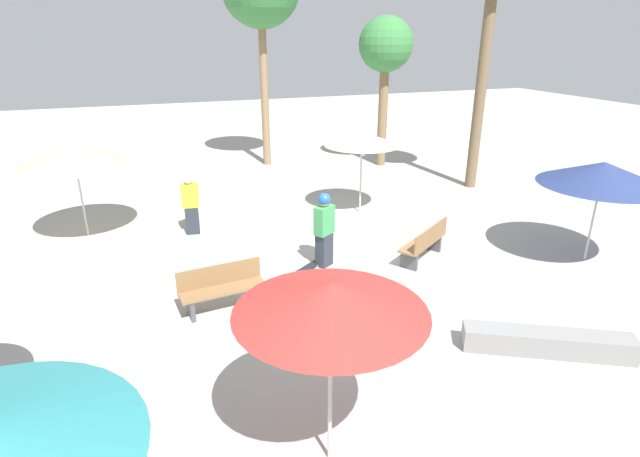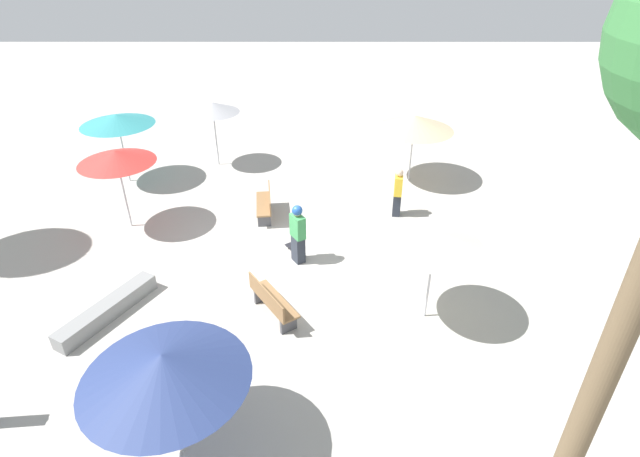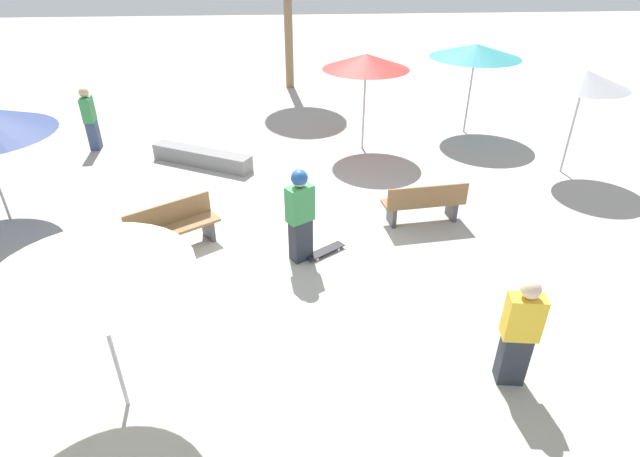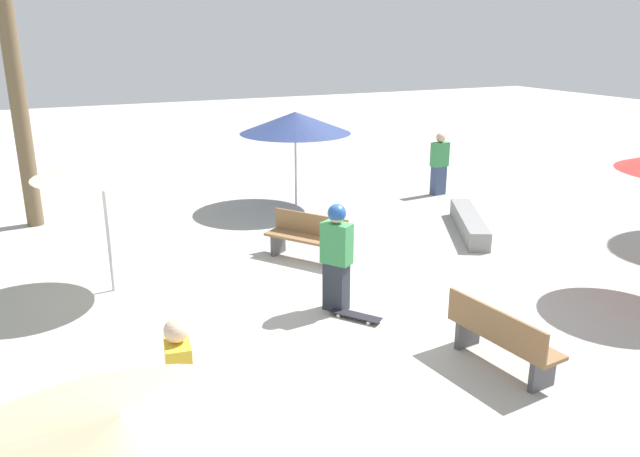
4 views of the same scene
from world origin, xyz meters
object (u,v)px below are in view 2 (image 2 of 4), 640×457
skateboard (295,250)px  shade_umbrella_grey (213,107)px  shade_umbrella_navy (164,367)px  shade_umbrella_teal (117,120)px  concrete_ledge (108,310)px  bench_far (272,302)px  shade_umbrella_tan (414,123)px  bystander_watching (398,192)px  skater_main (298,232)px  shade_umbrella_cream (435,239)px  shade_umbrella_red (116,157)px  bench_near (266,204)px

skateboard → shade_umbrella_grey: 7.08m
shade_umbrella_navy → shade_umbrella_teal: (10.70, 4.41, 0.19)m
concrete_ledge → bench_far: bench_far is taller
bench_far → concrete_ledge: bearing=-123.5°
concrete_ledge → shade_umbrella_tan: bearing=-47.6°
shade_umbrella_navy → concrete_ledge: bearing=36.1°
skateboard → shade_umbrella_tan: (4.67, -3.87, 2.04)m
concrete_ledge → bystander_watching: size_ratio=1.63×
skater_main → concrete_ledge: bearing=85.5°
shade_umbrella_teal → shade_umbrella_cream: bearing=-128.0°
shade_umbrella_teal → bystander_watching: shade_umbrella_teal is taller
skateboard → bench_far: 2.73m
shade_umbrella_tan → bystander_watching: (-2.57, 0.79, -1.32)m
concrete_ledge → bystander_watching: 8.73m
concrete_ledge → shade_umbrella_teal: shade_umbrella_teal is taller
shade_umbrella_cream → shade_umbrella_red: shade_umbrella_red is taller
shade_umbrella_navy → shade_umbrella_red: bearing=23.8°
skater_main → bench_far: 2.35m
concrete_ledge → shade_umbrella_teal: size_ratio=1.04×
skateboard → shade_umbrella_cream: 4.60m
shade_umbrella_navy → bystander_watching: bearing=-29.9°
shade_umbrella_navy → bystander_watching: shade_umbrella_navy is taller
shade_umbrella_cream → bystander_watching: bearing=0.6°
bench_far → bystander_watching: (4.77, -3.48, 0.35)m
shade_umbrella_cream → shade_umbrella_tan: shade_umbrella_tan is taller
concrete_ledge → shade_umbrella_grey: bearing=-6.9°
bench_near → bystander_watching: (0.08, -4.07, 0.35)m
bystander_watching → shade_umbrella_tan: bearing=171.1°
skater_main → shade_umbrella_tan: 6.44m
skateboard → bystander_watching: bystander_watching is taller
skateboard → shade_umbrella_navy: 6.69m
bench_far → shade_umbrella_tan: size_ratio=0.59×
bystander_watching → concrete_ledge: bearing=-48.4°
skater_main → bench_far: bearing=134.9°
skater_main → shade_umbrella_red: shade_umbrella_red is taller
shade_umbrella_teal → bystander_watching: (-2.44, -9.16, -1.46)m
shade_umbrella_grey → shade_umbrella_teal: bearing=115.9°
concrete_ledge → shade_umbrella_cream: size_ratio=1.10×
skater_main → shade_umbrella_teal: shade_umbrella_teal is taller
shade_umbrella_tan → shade_umbrella_teal: size_ratio=1.10×
concrete_ledge → shade_umbrella_red: size_ratio=1.05×
shade_umbrella_navy → skater_main: bearing=-17.3°
shade_umbrella_cream → shade_umbrella_navy: (-3.50, 4.80, -0.08)m
shade_umbrella_cream → shade_umbrella_tan: (7.33, -0.74, -0.03)m
shade_umbrella_navy → shade_umbrella_teal: size_ratio=1.09×
shade_umbrella_red → shade_umbrella_teal: shade_umbrella_red is taller
bench_near → shade_umbrella_tan: bearing=-67.8°
bench_far → shade_umbrella_tan: (7.34, -4.27, 1.67)m
shade_umbrella_teal → skater_main: bearing=-128.7°
concrete_ledge → skateboard: bearing=-57.4°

